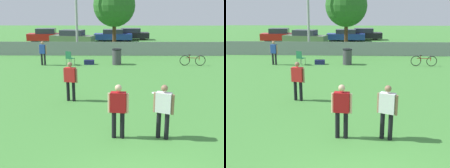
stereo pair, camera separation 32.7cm
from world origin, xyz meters
The scene contains 15 objects.
fence_backline centered at (0.00, 18.00, 0.55)m, with size 25.92×0.07×1.21m.
tree_near_pole centered at (-0.85, 20.14, 3.89)m, with size 3.55×3.55×5.68m.
player_thrower_red centered at (-2.54, 6.52, 0.93)m, with size 0.58×0.31×1.60m.
player_receiver_white centered at (0.62, 3.13, 0.93)m, with size 0.55×0.38×1.60m.
player_defender_red centered at (-0.66, 3.14, 0.93)m, with size 0.59×0.26×1.60m.
spectator_in_blue centered at (-5.52, 13.96, 0.91)m, with size 0.55×0.34×1.58m.
frisbee_disc centered at (1.01, 7.62, 0.01)m, with size 0.27×0.27×0.03m.
folding_chair_sideline centered at (-3.77, 13.96, 0.54)m, with size 0.59×0.59×0.94m.
bicycle_sideline centered at (4.35, 13.95, 0.35)m, with size 1.68×0.44×0.72m.
trash_bin centered at (-0.65, 14.29, 0.53)m, with size 0.63×0.63×1.06m.
gear_bag_sideline centered at (-2.51, 14.27, 0.15)m, with size 0.66×0.36×0.32m.
parked_car_red centered at (-8.56, 27.50, 0.73)m, with size 4.16×2.04×1.51m.
parked_car_olive centered at (-5.25, 25.25, 0.72)m, with size 4.75×2.58×1.51m.
parked_car_blue centered at (-1.01, 28.60, 0.65)m, with size 4.42×1.79×1.34m.
parked_car_dark centered at (1.09, 29.97, 0.68)m, with size 4.40×1.74×1.38m.
Camera 1 is at (-0.74, -4.35, 3.63)m, focal length 45.00 mm.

